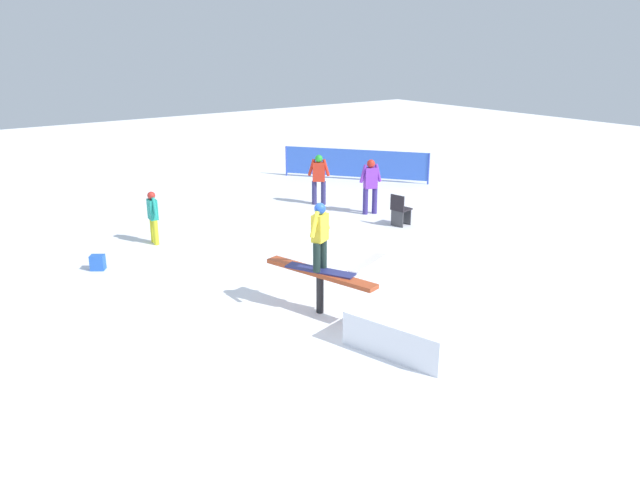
{
  "coord_description": "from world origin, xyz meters",
  "views": [
    {
      "loc": [
        -8.63,
        6.33,
        4.92
      ],
      "look_at": [
        0.0,
        0.0,
        1.43
      ],
      "focal_mm": 35.0,
      "sensor_mm": 36.0,
      "label": 1
    }
  ],
  "objects_px": {
    "folding_chair": "(400,211)",
    "bystander_purple": "(370,184)",
    "bystander_red": "(319,177)",
    "backpack_on_snow": "(98,263)",
    "main_rider_on_rail": "(320,238)",
    "rail_feature": "(320,278)",
    "loose_snowboard_white": "(367,262)",
    "bystander_teal": "(153,215)"
  },
  "relations": [
    {
      "from": "rail_feature",
      "to": "loose_snowboard_white",
      "type": "xyz_separation_m",
      "value": [
        1.52,
        -2.46,
        -0.69
      ]
    },
    {
      "from": "rail_feature",
      "to": "folding_chair",
      "type": "height_order",
      "value": "folding_chair"
    },
    {
      "from": "backpack_on_snow",
      "to": "main_rider_on_rail",
      "type": "bearing_deg",
      "value": -25.66
    },
    {
      "from": "bystander_purple",
      "to": "main_rider_on_rail",
      "type": "bearing_deg",
      "value": 61.5
    },
    {
      "from": "main_rider_on_rail",
      "to": "bystander_teal",
      "type": "distance_m",
      "value": 5.86
    },
    {
      "from": "bystander_red",
      "to": "bystander_purple",
      "type": "bearing_deg",
      "value": -30.15
    },
    {
      "from": "main_rider_on_rail",
      "to": "bystander_purple",
      "type": "xyz_separation_m",
      "value": [
        4.66,
        -5.23,
        -0.56
      ]
    },
    {
      "from": "main_rider_on_rail",
      "to": "rail_feature",
      "type": "bearing_deg",
      "value": 0.0
    },
    {
      "from": "folding_chair",
      "to": "loose_snowboard_white",
      "type": "bearing_deg",
      "value": 113.22
    },
    {
      "from": "folding_chair",
      "to": "bystander_purple",
      "type": "bearing_deg",
      "value": -15.1
    },
    {
      "from": "main_rider_on_rail",
      "to": "folding_chair",
      "type": "relative_size",
      "value": 1.52
    },
    {
      "from": "bystander_teal",
      "to": "loose_snowboard_white",
      "type": "height_order",
      "value": "bystander_teal"
    },
    {
      "from": "rail_feature",
      "to": "bystander_purple",
      "type": "height_order",
      "value": "bystander_purple"
    },
    {
      "from": "bystander_teal",
      "to": "backpack_on_snow",
      "type": "height_order",
      "value": "bystander_teal"
    },
    {
      "from": "bystander_teal",
      "to": "bystander_red",
      "type": "bearing_deg",
      "value": -77.76
    },
    {
      "from": "rail_feature",
      "to": "folding_chair",
      "type": "xyz_separation_m",
      "value": [
        3.27,
        -5.11,
        -0.28
      ]
    },
    {
      "from": "main_rider_on_rail",
      "to": "bystander_teal",
      "type": "height_order",
      "value": "main_rider_on_rail"
    },
    {
      "from": "bystander_teal",
      "to": "backpack_on_snow",
      "type": "bearing_deg",
      "value": 125.86
    },
    {
      "from": "main_rider_on_rail",
      "to": "folding_chair",
      "type": "height_order",
      "value": "main_rider_on_rail"
    },
    {
      "from": "folding_chair",
      "to": "backpack_on_snow",
      "type": "bearing_deg",
      "value": 69.17
    },
    {
      "from": "rail_feature",
      "to": "loose_snowboard_white",
      "type": "bearing_deg",
      "value": -73.4
    },
    {
      "from": "rail_feature",
      "to": "loose_snowboard_white",
      "type": "relative_size",
      "value": 1.69
    },
    {
      "from": "folding_chair",
      "to": "bystander_red",
      "type": "bearing_deg",
      "value": -2.14
    },
    {
      "from": "main_rider_on_rail",
      "to": "bystander_teal",
      "type": "bearing_deg",
      "value": -17.08
    },
    {
      "from": "main_rider_on_rail",
      "to": "bystander_teal",
      "type": "xyz_separation_m",
      "value": [
        5.74,
        0.9,
        -0.71
      ]
    },
    {
      "from": "bystander_red",
      "to": "folding_chair",
      "type": "height_order",
      "value": "bystander_red"
    },
    {
      "from": "bystander_teal",
      "to": "loose_snowboard_white",
      "type": "xyz_separation_m",
      "value": [
        -4.22,
        -3.36,
        -0.73
      ]
    },
    {
      "from": "bystander_teal",
      "to": "folding_chair",
      "type": "xyz_separation_m",
      "value": [
        -2.48,
        -6.01,
        -0.33
      ]
    },
    {
      "from": "bystander_purple",
      "to": "loose_snowboard_white",
      "type": "height_order",
      "value": "bystander_purple"
    },
    {
      "from": "bystander_purple",
      "to": "backpack_on_snow",
      "type": "height_order",
      "value": "bystander_purple"
    },
    {
      "from": "bystander_purple",
      "to": "bystander_red",
      "type": "xyz_separation_m",
      "value": [
        1.75,
        0.57,
        -0.03
      ]
    },
    {
      "from": "bystander_purple",
      "to": "loose_snowboard_white",
      "type": "xyz_separation_m",
      "value": [
        -3.14,
        2.76,
        -0.89
      ]
    },
    {
      "from": "backpack_on_snow",
      "to": "folding_chair",
      "type": "bearing_deg",
      "value": 24.47
    },
    {
      "from": "main_rider_on_rail",
      "to": "backpack_on_snow",
      "type": "bearing_deg",
      "value": 3.24
    },
    {
      "from": "bystander_purple",
      "to": "backpack_on_snow",
      "type": "xyz_separation_m",
      "value": [
        0.06,
        7.87,
        -0.73
      ]
    },
    {
      "from": "bystander_purple",
      "to": "folding_chair",
      "type": "relative_size",
      "value": 1.82
    },
    {
      "from": "main_rider_on_rail",
      "to": "bystander_red",
      "type": "xyz_separation_m",
      "value": [
        6.41,
        -4.66,
        -0.59
      ]
    },
    {
      "from": "loose_snowboard_white",
      "to": "folding_chair",
      "type": "bearing_deg",
      "value": 11.35
    },
    {
      "from": "rail_feature",
      "to": "main_rider_on_rail",
      "type": "bearing_deg",
      "value": 0.0
    },
    {
      "from": "bystander_teal",
      "to": "bystander_red",
      "type": "height_order",
      "value": "bystander_red"
    },
    {
      "from": "bystander_teal",
      "to": "bystander_red",
      "type": "xyz_separation_m",
      "value": [
        0.67,
        -5.56,
        0.12
      ]
    },
    {
      "from": "bystander_red",
      "to": "folding_chair",
      "type": "xyz_separation_m",
      "value": [
        -3.14,
        -0.45,
        -0.45
      ]
    }
  ]
}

